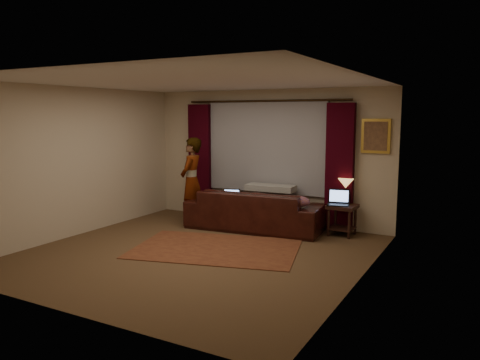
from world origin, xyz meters
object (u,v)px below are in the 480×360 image
Objects in this scene: sofa at (255,202)px; tiffany_lamp at (346,191)px; end_table at (342,220)px; laptop_table at (338,198)px; person at (192,181)px; laptop_sofa at (231,196)px.

tiffany_lamp is at bearing -167.97° from sofa.
tiffany_lamp is at bearing 89.18° from end_table.
tiffany_lamp is at bearing 65.14° from laptop_table.
sofa is 5.65× the size of tiffany_lamp.
end_table is 2.95m from person.
tiffany_lamp reaches higher than laptop_table.
sofa is 1.54m from laptop_table.
laptop_sofa is 0.92m from person.
end_table is 1.23× the size of tiffany_lamp.
tiffany_lamp is at bearing 1.93° from laptop_sofa.
person is (-2.85, -0.67, 0.07)m from tiffany_lamp.
person is at bearing -169.76° from end_table.
end_table is 1.36× the size of laptop_table.
laptop_sofa is 2.08m from tiffany_lamp.
laptop_sofa is at bearing -164.32° from end_table.
laptop_sofa is at bearing -160.18° from tiffany_lamp.
laptop_sofa is at bearing 23.65° from sofa.
sofa is 4.58× the size of end_table.
laptop_sofa is 0.85× the size of laptop_table.
person is at bearing 177.82° from laptop_table.
laptop_table is at bearing -175.73° from sofa.
tiffany_lamp is 1.10× the size of laptop_table.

